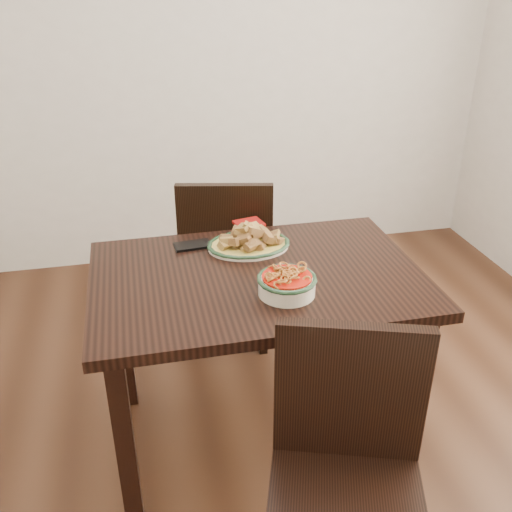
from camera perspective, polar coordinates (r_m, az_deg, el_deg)
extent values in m
plane|color=#341D10|center=(2.44, 2.42, -17.87)|extent=(3.50, 3.50, 0.00)
cube|color=silver|center=(3.46, -5.02, 20.08)|extent=(3.50, 0.10, 2.60)
cube|color=black|center=(2.02, 0.12, -2.27)|extent=(1.16, 0.77, 0.04)
cube|color=black|center=(1.96, -12.96, -17.85)|extent=(0.06, 0.06, 0.71)
cube|color=black|center=(2.15, 15.60, -13.46)|extent=(0.06, 0.06, 0.71)
cube|color=black|center=(2.45, -13.22, -7.65)|extent=(0.06, 0.06, 0.71)
cube|color=black|center=(2.60, 9.51, -4.97)|extent=(0.06, 0.06, 0.71)
cube|color=black|center=(2.80, -2.83, -0.38)|extent=(0.50, 0.50, 0.04)
cube|color=black|center=(3.05, 0.57, -2.63)|extent=(0.04, 0.04, 0.41)
cube|color=black|center=(3.07, -5.80, -2.65)|extent=(0.04, 0.04, 0.41)
cube|color=black|center=(2.76, 0.70, -6.14)|extent=(0.04, 0.04, 0.41)
cube|color=black|center=(2.78, -6.37, -6.14)|extent=(0.04, 0.04, 0.41)
cube|color=black|center=(2.52, -3.10, 2.46)|extent=(0.42, 0.13, 0.44)
cube|color=black|center=(1.68, 9.00, -23.74)|extent=(0.53, 0.53, 0.04)
cube|color=black|center=(1.95, 2.86, -23.84)|extent=(0.04, 0.04, 0.41)
cube|color=black|center=(1.64, 9.39, -13.23)|extent=(0.41, 0.17, 0.44)
ellipsoid|color=#EFE1C9|center=(2.19, -0.75, 1.02)|extent=(0.31, 0.23, 0.02)
ellipsoid|color=gold|center=(2.19, -0.75, 1.16)|extent=(0.30, 0.22, 0.01)
torus|color=#18361E|center=(2.19, -0.75, 1.21)|extent=(0.24, 0.24, 0.01)
cylinder|color=#F4ECCE|center=(1.88, 3.09, -2.97)|extent=(0.19, 0.19, 0.06)
torus|color=#1A3921|center=(1.87, 3.11, -2.28)|extent=(0.20, 0.20, 0.02)
cylinder|color=#AE1508|center=(1.86, 3.12, -2.15)|extent=(0.17, 0.17, 0.01)
cube|color=black|center=(2.21, -6.37, 1.08)|extent=(0.15, 0.09, 0.01)
cube|color=#930E0A|center=(2.39, -0.72, 3.26)|extent=(0.13, 0.12, 0.01)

